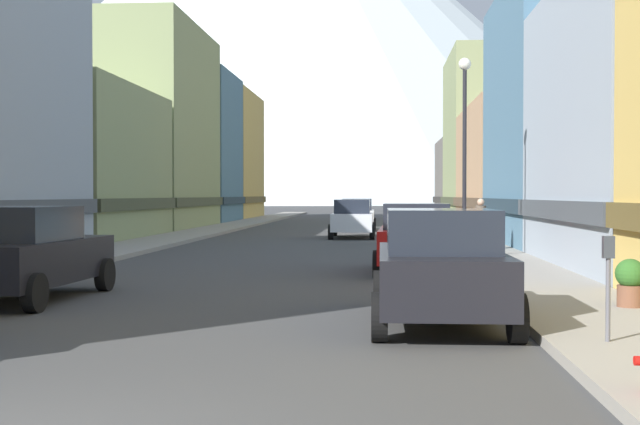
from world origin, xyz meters
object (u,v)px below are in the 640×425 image
car_right_0 (440,266)px  streetlamp_right (465,127)px  car_right_1 (416,238)px  car_driving_0 (353,218)px  parking_meter_near (608,273)px  potted_plant_1 (630,281)px  pedestrian_0 (481,226)px  car_left_1 (25,253)px  car_driving_1 (357,214)px

car_right_0 → streetlamp_right: (1.55, 12.11, 3.09)m
car_right_1 → car_driving_0: 17.76m
car_right_0 → parking_meter_near: (1.95, -2.20, 0.11)m
potted_plant_1 → streetlamp_right: size_ratio=0.14×
car_right_0 → car_driving_0: (-2.20, 26.32, 0.00)m
pedestrian_0 → car_driving_0: bearing=113.7°
car_right_0 → car_right_1: size_ratio=0.99×
car_left_1 → potted_plant_1: size_ratio=5.63×
car_driving_1 → parking_meter_near: (4.15, -36.66, 0.11)m
car_driving_1 → pedestrian_0: pedestrian_0 is taller
car_left_1 → car_driving_1: same height
parking_meter_near → potted_plant_1: bearing=69.9°
car_left_1 → car_driving_1: bearing=80.4°
streetlamp_right → car_driving_1: bearing=99.5°
car_left_1 → parking_meter_near: (9.55, -4.68, 0.11)m
car_left_1 → pedestrian_0: pedestrian_0 is taller
car_left_1 → car_driving_0: bearing=77.2°
car_right_1 → pedestrian_0: pedestrian_0 is taller
car_driving_0 → car_left_1: bearing=-102.8°
car_driving_1 → parking_meter_near: 36.90m
car_driving_0 → car_driving_1: same height
car_right_0 → car_driving_0: bearing=94.8°
car_left_1 → streetlamp_right: streetlamp_right is taller
car_right_0 → parking_meter_near: car_right_0 is taller
car_driving_0 → car_driving_1: (0.00, 8.15, 0.00)m
car_left_1 → pedestrian_0: 16.63m
car_right_0 → car_driving_1: (-2.20, 34.46, 0.00)m
car_driving_1 → potted_plant_1: car_driving_1 is taller
parking_meter_near → streetlamp_right: streetlamp_right is taller
pedestrian_0 → car_driving_1: bearing=103.9°
car_driving_1 → car_right_0: bearing=-86.3°
car_driving_1 → car_right_1: bearing=-85.1°
parking_meter_near → car_driving_0: bearing=98.3°
car_right_0 → car_right_1: 8.69m
car_left_1 → parking_meter_near: car_left_1 is taller
parking_meter_near → potted_plant_1: 3.66m
potted_plant_1 → pedestrian_0: pedestrian_0 is taller
car_driving_0 → streetlamp_right: (3.75, -14.20, 3.09)m
potted_plant_1 → parking_meter_near: bearing=-110.1°
pedestrian_0 → streetlamp_right: 4.81m
car_driving_0 → car_right_0: bearing=-85.2°
streetlamp_right → parking_meter_near: bearing=-88.4°
car_driving_1 → parking_meter_near: car_driving_1 is taller
car_right_1 → parking_meter_near: car_right_1 is taller
car_right_0 → potted_plant_1: 3.44m
car_left_1 → car_right_1: 9.81m
parking_meter_near → car_right_1: bearing=100.2°
car_driving_0 → potted_plant_1: bearing=-77.9°
car_right_0 → parking_meter_near: size_ratio=3.31×
car_driving_1 → potted_plant_1: bearing=-80.8°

